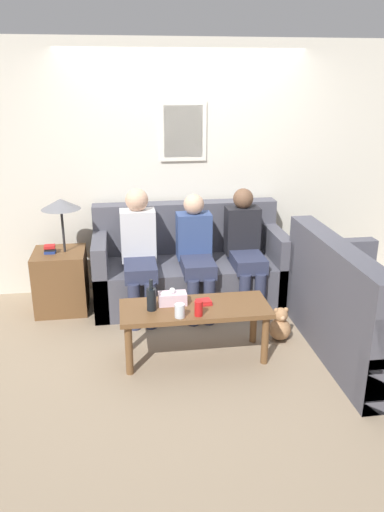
{
  "coord_description": "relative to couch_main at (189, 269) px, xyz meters",
  "views": [
    {
      "loc": [
        -0.66,
        -4.29,
        2.22
      ],
      "look_at": [
        -0.06,
        -0.1,
        0.7
      ],
      "focal_mm": 35.0,
      "sensor_mm": 36.0,
      "label": 1
    }
  ],
  "objects": [
    {
      "name": "ground_plane",
      "position": [
        0.0,
        -0.51,
        -0.34
      ],
      "size": [
        16.0,
        16.0,
        0.0
      ],
      "primitive_type": "plane",
      "color": "gray"
    },
    {
      "name": "wall_back",
      "position": [
        0.0,
        0.44,
        0.96
      ],
      "size": [
        9.0,
        0.08,
        2.6
      ],
      "color": "silver",
      "rests_on": "ground_plane"
    },
    {
      "name": "couch_main",
      "position": [
        0.0,
        0.0,
        0.0
      ],
      "size": [
        1.93,
        0.84,
        0.99
      ],
      "color": "#4C4C56",
      "rests_on": "ground_plane"
    },
    {
      "name": "couch_side",
      "position": [
        1.28,
        -1.28,
        0.0
      ],
      "size": [
        0.84,
        1.69,
        0.99
      ],
      "rotation": [
        0.0,
        0.0,
        1.57
      ],
      "color": "#4C4C56",
      "rests_on": "ground_plane"
    },
    {
      "name": "coffee_table",
      "position": [
        -0.11,
        -1.16,
        0.06
      ],
      "size": [
        1.22,
        0.48,
        0.46
      ],
      "color": "brown",
      "rests_on": "ground_plane"
    },
    {
      "name": "side_table_with_lamp",
      "position": [
        -1.29,
        -0.05,
        0.03
      ],
      "size": [
        0.5,
        0.5,
        1.14
      ],
      "color": "brown",
      "rests_on": "ground_plane"
    },
    {
      "name": "wine_bottle",
      "position": [
        -0.46,
        -1.17,
        0.22
      ],
      "size": [
        0.08,
        0.08,
        0.26
      ],
      "color": "black",
      "rests_on": "coffee_table"
    },
    {
      "name": "drinking_glass",
      "position": [
        -0.26,
        -1.33,
        0.18
      ],
      "size": [
        0.08,
        0.08,
        0.11
      ],
      "color": "silver",
      "rests_on": "coffee_table"
    },
    {
      "name": "book_stack",
      "position": [
        -0.03,
        -1.12,
        0.14
      ],
      "size": [
        0.13,
        0.13,
        0.03
      ],
      "color": "red",
      "rests_on": "coffee_table"
    },
    {
      "name": "soda_can",
      "position": [
        -0.11,
        -1.32,
        0.18
      ],
      "size": [
        0.07,
        0.07,
        0.12
      ],
      "color": "red",
      "rests_on": "coffee_table"
    },
    {
      "name": "tissue_box",
      "position": [
        -0.29,
        -1.09,
        0.18
      ],
      "size": [
        0.23,
        0.12,
        0.14
      ],
      "color": "silver",
      "rests_on": "coffee_table"
    },
    {
      "name": "person_left",
      "position": [
        -0.52,
        -0.22,
        0.33
      ],
      "size": [
        0.34,
        0.66,
        1.23
      ],
      "color": "#2D334C",
      "rests_on": "ground_plane"
    },
    {
      "name": "person_middle",
      "position": [
        0.04,
        -0.23,
        0.29
      ],
      "size": [
        0.34,
        0.65,
        1.15
      ],
      "color": "#2D334C",
      "rests_on": "ground_plane"
    },
    {
      "name": "person_right",
      "position": [
        0.55,
        -0.17,
        0.3
      ],
      "size": [
        0.34,
        0.65,
        1.18
      ],
      "color": "#2D334C",
      "rests_on": "ground_plane"
    },
    {
      "name": "teddy_bear",
      "position": [
        0.69,
        -0.97,
        -0.21
      ],
      "size": [
        0.2,
        0.2,
        0.31
      ],
      "color": "#A87A51",
      "rests_on": "ground_plane"
    }
  ]
}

